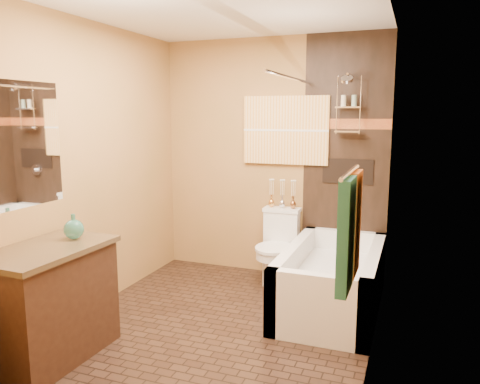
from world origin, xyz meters
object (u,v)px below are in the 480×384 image
at_px(toilet, 277,246).
at_px(vanity, 49,303).
at_px(bathtub, 332,284).
at_px(sunset_painting, 285,130).

relative_size(toilet, vanity, 0.80).
bearing_deg(toilet, bathtub, -37.63).
distance_m(sunset_painting, toilet, 1.20).
relative_size(sunset_painting, vanity, 0.96).
distance_m(sunset_painting, bathtub, 1.65).
bearing_deg(bathtub, sunset_painting, 131.72).
height_order(sunset_painting, toilet, sunset_painting).
bearing_deg(bathtub, toilet, 143.88).
bearing_deg(vanity, bathtub, 44.05).
bearing_deg(sunset_painting, bathtub, -48.28).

